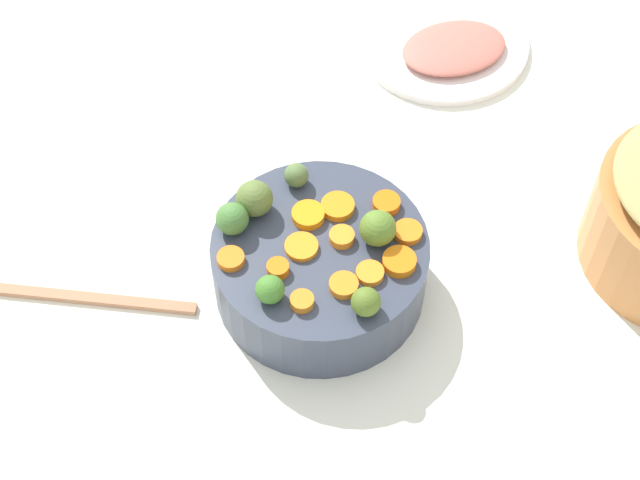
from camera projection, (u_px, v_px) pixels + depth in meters
The scene contains 22 objects.
tabletop at pixel (303, 294), 1.16m from camera, with size 2.40×2.40×0.02m, color white.
serving_bowl_carrots at pixel (320, 266), 1.12m from camera, with size 0.25×0.25×0.08m, color #373F51.
carrot_slice_0 at pixel (370, 273), 1.06m from camera, with size 0.03×0.03×0.01m, color orange.
carrot_slice_1 at pixel (344, 285), 1.05m from camera, with size 0.03×0.03×0.01m, color orange.
carrot_slice_2 at pixel (302, 301), 1.04m from camera, with size 0.03×0.03×0.01m, color orange.
carrot_slice_3 at pixel (342, 237), 1.09m from camera, with size 0.03×0.03×0.01m, color orange.
carrot_slice_4 at pixel (386, 203), 1.11m from camera, with size 0.03×0.03×0.01m, color orange.
carrot_slice_5 at pixel (399, 262), 1.07m from camera, with size 0.04×0.04×0.01m, color orange.
carrot_slice_6 at pixel (308, 215), 1.11m from camera, with size 0.04×0.04×0.01m, color orange.
carrot_slice_7 at pixel (231, 259), 1.07m from camera, with size 0.03×0.03×0.01m, color orange.
carrot_slice_8 at pixel (301, 244), 1.08m from camera, with size 0.04×0.04×0.01m, color orange.
carrot_slice_9 at pixel (408, 232), 1.09m from camera, with size 0.03×0.03×0.01m, color orange.
carrot_slice_10 at pixel (338, 206), 1.11m from camera, with size 0.04×0.04×0.01m, color orange.
carrot_slice_11 at pixel (278, 268), 1.06m from camera, with size 0.02×0.02×0.01m, color orange.
brussels_sprout_0 at pixel (233, 218), 1.09m from camera, with size 0.04×0.04×0.04m, color #477937.
brussels_sprout_1 at pixel (366, 302), 1.02m from camera, with size 0.03×0.03×0.03m, color #547126.
brussels_sprout_2 at pixel (296, 175), 1.13m from camera, with size 0.03×0.03×0.03m, color #54703C.
brussels_sprout_3 at pixel (378, 228), 1.07m from camera, with size 0.04×0.04×0.04m, color #587C2A.
brussels_sprout_4 at pixel (254, 199), 1.10m from camera, with size 0.04×0.04×0.04m, color #597235.
brussels_sprout_5 at pixel (270, 290), 1.03m from camera, with size 0.03×0.03×0.03m, color #437E2C.
ham_plate at pixel (442, 42), 1.39m from camera, with size 0.24×0.24×0.01m, color white.
ham_slice_main at pixel (454, 48), 1.36m from camera, with size 0.15×0.11×0.02m, color #C46C5E.
Camera 1 is at (-0.58, -0.23, 0.99)m, focal length 54.82 mm.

